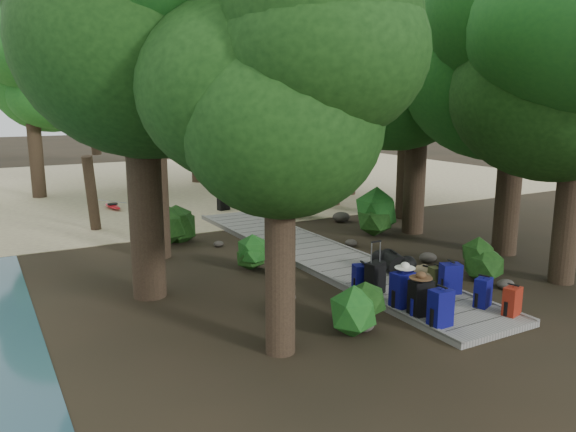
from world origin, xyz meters
TOP-DOWN VIEW (x-y plane):
  - ground at (0.00, 0.00)m, footprint 120.00×120.00m
  - sand_beach at (0.00, 16.00)m, footprint 40.00×22.00m
  - boardwalk at (0.00, 1.00)m, footprint 2.00×12.00m
  - backpack_left_a at (-0.77, -4.26)m, footprint 0.40×0.29m
  - backpack_left_b at (-0.73, -3.70)m, footprint 0.44×0.34m
  - backpack_left_c at (-0.75, -3.20)m, footprint 0.44×0.33m
  - backpack_left_d at (-0.79, -2.00)m, footprint 0.46×0.39m
  - backpack_right_a at (0.78, -4.54)m, footprint 0.38×0.31m
  - backpack_right_b at (0.65, -3.95)m, footprint 0.42×0.36m
  - backpack_right_c at (0.68, -3.07)m, footprint 0.48×0.41m
  - backpack_right_d at (0.70, -2.66)m, footprint 0.35×0.27m
  - duffel_right_khaki at (0.74, -2.35)m, footprint 0.53×0.62m
  - duffel_right_black at (0.60, -1.33)m, footprint 0.67×0.86m
  - suitcase_on_boardwalk at (-0.75, -2.36)m, footprint 0.50×0.38m
  - lone_suitcase_on_sand at (0.31, 8.12)m, footprint 0.48×0.34m
  - hat_brown at (-0.80, -3.75)m, footprint 0.43×0.43m
  - hat_white at (-0.69, -3.19)m, footprint 0.40×0.40m
  - kayak at (-3.29, 10.36)m, footprint 0.97×2.86m
  - sun_lounger at (3.20, 8.97)m, footprint 0.61×1.84m
  - tree_right_b at (4.56, -1.21)m, footprint 5.20×5.20m
  - tree_right_c at (4.08, 1.90)m, footprint 5.50×5.50m
  - tree_right_d at (5.42, 3.73)m, footprint 6.03×6.03m
  - tree_right_e at (4.53, 7.10)m, footprint 4.99×4.99m
  - tree_right_f at (6.52, 8.82)m, footprint 5.40×5.40m
  - tree_left_a at (-3.64, -3.56)m, footprint 4.21×4.21m
  - tree_left_b at (-4.76, 0.17)m, footprint 5.53×5.53m
  - tree_left_c at (-3.70, 3.03)m, footprint 5.15×5.15m
  - tree_back_a at (-1.45, 14.32)m, footprint 4.94×4.94m
  - tree_back_b at (2.19, 15.65)m, footprint 6.03×6.03m
  - tree_back_c at (5.32, 14.91)m, footprint 4.37×4.37m
  - tree_back_d at (-5.40, 14.64)m, footprint 4.90×4.90m
  - palm_right_a at (3.06, 6.69)m, footprint 4.11×4.11m
  - palm_right_b at (5.13, 10.70)m, footprint 4.82×4.82m
  - palm_right_c at (2.77, 12.28)m, footprint 4.25×4.25m
  - palm_left_a at (-4.78, 7.09)m, footprint 4.55×4.55m
  - rock_left_a at (-1.94, -3.56)m, footprint 0.41×0.37m
  - rock_left_b at (-2.38, -1.58)m, footprint 0.34×0.31m
  - rock_left_c at (-1.70, 0.23)m, footprint 0.51×0.46m
  - rock_left_d at (-1.91, 3.27)m, footprint 0.29×0.26m
  - rock_right_a at (2.19, -3.25)m, footprint 0.40×0.36m
  - rock_right_b at (2.16, -0.85)m, footprint 0.46×0.42m
  - rock_right_c at (1.39, 1.45)m, footprint 0.36×0.32m
  - rock_right_d at (3.02, 4.28)m, footprint 0.62×0.55m
  - shrub_left_a at (-2.03, -3.47)m, footprint 0.94×0.94m
  - shrub_left_b at (-2.15, 0.71)m, footprint 0.83×0.83m
  - shrub_left_c at (-2.89, 4.35)m, footprint 1.27×1.27m
  - shrub_right_a at (2.21, -2.46)m, footprint 1.07×1.07m
  - shrub_right_b at (2.67, 2.07)m, footprint 1.48×1.48m
  - shrub_right_c at (1.97, 5.57)m, footprint 0.95×0.95m

SIDE VIEW (x-z plane):
  - ground at x=0.00m, z-range 0.00..0.00m
  - sand_beach at x=0.00m, z-range 0.00..0.02m
  - boardwalk at x=0.00m, z-range 0.00..0.12m
  - rock_left_d at x=-1.91m, z-range 0.00..0.16m
  - rock_left_b at x=-2.38m, z-range 0.00..0.19m
  - rock_right_c at x=1.39m, z-range 0.00..0.20m
  - rock_right_a at x=2.19m, z-range 0.00..0.22m
  - rock_left_a at x=-1.94m, z-range 0.00..0.22m
  - rock_right_b at x=2.16m, z-range 0.00..0.25m
  - rock_left_c at x=-1.70m, z-range 0.00..0.28m
  - kayak at x=-3.29m, z-range 0.02..0.30m
  - rock_right_d at x=3.02m, z-range 0.00..0.34m
  - duffel_right_khaki at x=0.74m, z-range 0.12..0.47m
  - sun_lounger at x=3.20m, z-range 0.02..0.61m
  - duffel_right_black at x=0.60m, z-range 0.12..0.59m
  - lone_suitcase_on_sand at x=0.31m, z-range 0.02..0.71m
  - backpack_right_d at x=0.70m, z-range 0.12..0.62m
  - shrub_left_b at x=-2.15m, z-range 0.00..0.75m
  - backpack_right_a at x=0.78m, z-range 0.12..0.72m
  - shrub_left_a at x=-2.03m, z-range 0.00..0.85m
  - backpack_left_d at x=-0.79m, z-range 0.12..0.73m
  - shrub_right_c at x=1.97m, z-range 0.00..0.86m
  - backpack_right_b at x=0.65m, z-range 0.12..0.76m
  - suitcase_on_boardwalk at x=-0.75m, z-range 0.12..0.81m
  - backpack_right_c at x=0.68m, z-range 0.12..0.82m
  - shrub_right_a at x=2.21m, z-range 0.00..0.96m
  - backpack_left_b at x=-0.73m, z-range 0.12..0.87m
  - backpack_left_a at x=-0.77m, z-range 0.12..0.87m
  - backpack_left_c at x=-0.75m, z-range 0.12..0.90m
  - shrub_left_c at x=-2.89m, z-range 0.00..1.14m
  - shrub_right_b at x=2.67m, z-range 0.00..1.33m
  - hat_brown at x=-0.80m, z-range 0.87..1.00m
  - hat_white at x=-0.69m, z-range 0.90..1.03m
  - palm_right_c at x=2.77m, z-range 0.00..6.76m
  - palm_right_a at x=3.06m, z-range 0.00..7.01m
  - tree_left_a at x=-3.64m, z-range 0.00..7.02m
  - palm_left_a at x=-4.78m, z-range 0.00..7.24m
  - tree_back_c at x=5.32m, z-range 0.00..7.87m
  - tree_back_d at x=-5.40m, z-range 0.00..8.17m
  - tree_back_a at x=-1.45m, z-range 0.00..8.56m
  - tree_left_c at x=-3.70m, z-range 0.00..8.96m
  - tree_right_e at x=4.53m, z-range 0.00..8.99m
  - tree_right_b at x=4.56m, z-range 0.00..9.28m
  - palm_right_b at x=5.13m, z-range 0.00..9.32m
  - tree_right_c at x=4.08m, z-range 0.00..9.51m
  - tree_right_f at x=6.52m, z-range 0.00..9.64m
  - tree_left_b at x=-4.76m, z-range 0.00..9.96m
  - tree_back_b at x=2.19m, z-range 0.00..10.77m
  - tree_right_d at x=5.42m, z-range 0.00..11.05m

